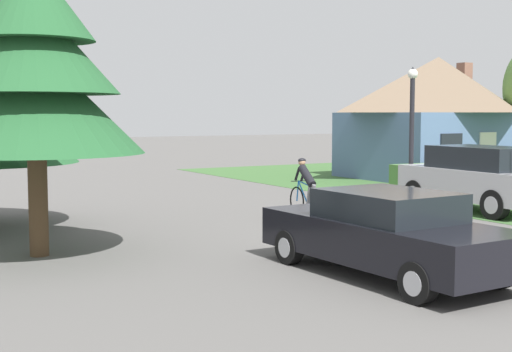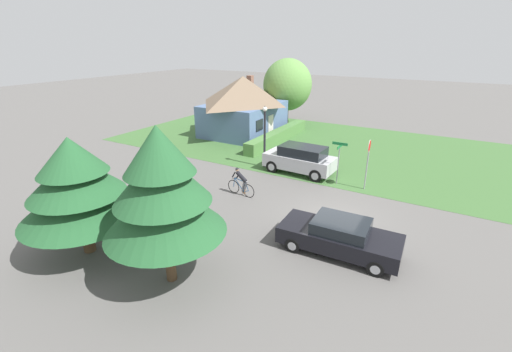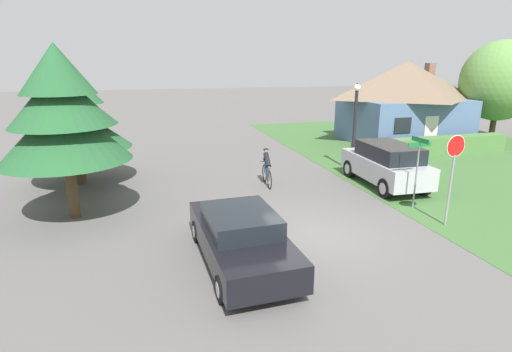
# 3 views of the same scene
# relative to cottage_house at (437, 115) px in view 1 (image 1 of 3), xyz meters

# --- Properties ---
(ground_plane) EXTENTS (140.00, 140.00, 0.00)m
(ground_plane) POSITION_rel_cottage_house_xyz_m (-11.71, -12.45, -2.66)
(ground_plane) COLOR #5B5956
(cottage_house) EXTENTS (7.60, 5.99, 5.13)m
(cottage_house) POSITION_rel_cottage_house_xyz_m (0.00, 0.00, 0.00)
(cottage_house) COLOR slate
(cottage_house) RESTS_ON ground
(hedge_row) EXTENTS (9.63, 0.90, 0.97)m
(hedge_row) POSITION_rel_cottage_house_xyz_m (-0.80, -3.93, -2.18)
(hedge_row) COLOR #4C7A3D
(hedge_row) RESTS_ON ground
(sedan_left_lane) EXTENTS (2.09, 4.81, 1.44)m
(sedan_left_lane) POSITION_rel_cottage_house_xyz_m (-14.15, -13.41, -1.94)
(sedan_left_lane) COLOR black
(sedan_left_lane) RESTS_ON ground
(cyclist) EXTENTS (0.44, 1.81, 1.57)m
(cyclist) POSITION_rel_cottage_house_xyz_m (-11.48, -7.05, -1.92)
(cyclist) COLOR black
(cyclist) RESTS_ON ground
(parked_suv_right) EXTENTS (2.06, 4.50, 1.82)m
(parked_suv_right) POSITION_rel_cottage_house_xyz_m (-6.72, -8.49, -1.73)
(parked_suv_right) COLOR #B7B7BC
(parked_suv_right) RESTS_ON ground
(street_lamp) EXTENTS (0.31, 0.31, 4.15)m
(street_lamp) POSITION_rel_cottage_house_xyz_m (-6.88, -5.98, -0.15)
(street_lamp) COLOR black
(street_lamp) RESTS_ON ground
(conifer_tall_near) EXTENTS (4.08, 4.08, 5.65)m
(conifer_tall_near) POSITION_rel_cottage_house_xyz_m (-18.82, -8.78, 0.87)
(conifer_tall_near) COLOR #4C3823
(conifer_tall_near) RESTS_ON ground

